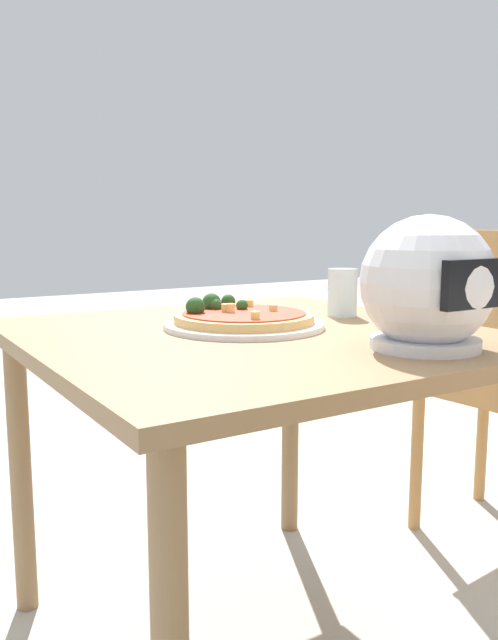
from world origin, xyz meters
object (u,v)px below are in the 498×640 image
at_px(motorcycle_helmet, 428,286).
at_px(drinking_glass, 342,293).
at_px(dining_table, 254,373).
at_px(pizza, 241,316).
at_px(chair_side, 488,371).

distance_m(motorcycle_helmet, drinking_glass, 0.41).
bearing_deg(drinking_glass, dining_table, 13.89).
height_order(dining_table, motorcycle_helmet, motorcycle_helmet).
bearing_deg(pizza, motorcycle_helmet, 112.66).
distance_m(pizza, drinking_glass, 0.29).
distance_m(motorcycle_helmet, chair_side, 0.81).
xyz_separation_m(pizza, drinking_glass, (-0.29, -0.01, 0.03)).
relative_size(dining_table, motorcycle_helmet, 3.99).
relative_size(dining_table, drinking_glass, 8.37).
distance_m(drinking_glass, chair_side, 0.57).
bearing_deg(dining_table, chair_side, -176.41).
relative_size(motorcycle_helmet, drinking_glass, 2.10).
bearing_deg(pizza, chair_side, 179.53).
bearing_deg(drinking_glass, chair_side, 177.61).
relative_size(drinking_glass, chair_side, 0.12).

